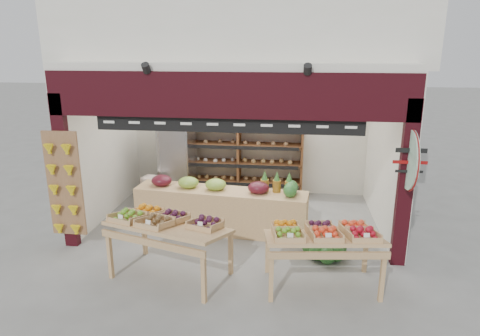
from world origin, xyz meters
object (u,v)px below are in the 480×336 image
Objects in this scene: cardboard_stack at (162,197)px; display_table_left at (164,223)px; back_shelving at (239,147)px; watermelon_pile at (325,245)px; mid_counter at (220,208)px; display_table_right at (323,235)px; refrigerator at (178,161)px.

display_table_left reaches higher than cardboard_stack.
back_shelving reaches higher than watermelon_pile.
cardboard_stack is at bearing 146.54° from mid_counter.
mid_counter is at bearing -92.47° from back_shelving.
back_shelving reaches higher than display_table_right.
mid_counter is 1.89× the size of display_table_right.
cardboard_stack is 0.33× the size of mid_counter.
cardboard_stack is 0.56× the size of display_table_left.
watermelon_pile is (1.80, -2.91, -0.93)m from back_shelving.
watermelon_pile is at bearing -58.24° from back_shelving.
back_shelving is 2.09m from cardboard_stack.
cardboard_stack is at bearing 139.95° from display_table_right.
display_table_right is at bearing -44.47° from refrigerator.
display_table_left is at bearing 178.45° from display_table_right.
back_shelving is at bearing 37.33° from cardboard_stack.
back_shelving is 3.84m from display_table_left.
mid_counter is at bearing -33.46° from cardboard_stack.
cardboard_stack is at bearing -104.16° from refrigerator.
back_shelving is 0.90× the size of mid_counter.
display_table_right is (1.68, -3.83, -0.32)m from back_shelving.
back_shelving is 1.43m from refrigerator.
display_table_right reaches higher than cardboard_stack.
refrigerator is 0.93× the size of display_table_left.
back_shelving is at bearing 87.53° from mid_counter.
refrigerator is 3.98m from watermelon_pile.
watermelon_pile is (3.31, -1.76, -0.06)m from cardboard_stack.
back_shelving is 2.71× the size of cardboard_stack.
watermelon_pile is (1.89, -0.82, -0.24)m from mid_counter.
cardboard_stack is 4.21m from display_table_right.
back_shelving is at bearing 25.17° from refrigerator.
watermelon_pile is at bearing -28.00° from cardboard_stack.
cardboard_stack is 1.48× the size of watermelon_pile.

